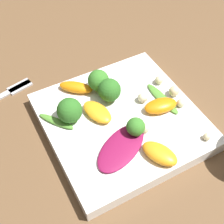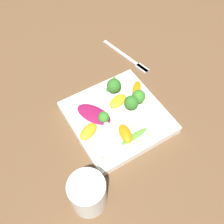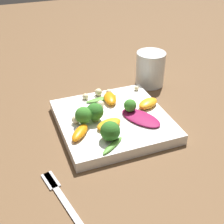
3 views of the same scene
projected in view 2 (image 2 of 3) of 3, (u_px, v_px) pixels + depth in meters
ground_plane at (117, 120)px, 0.71m from camera, size 2.40×2.40×0.00m
plate at (117, 117)px, 0.70m from camera, size 0.24×0.24×0.02m
drinking_glass at (88, 194)px, 0.55m from camera, size 0.08×0.08×0.09m
fork at (130, 59)px, 0.85m from camera, size 0.06×0.20×0.01m
radicchio_leaf_0 at (94, 114)px, 0.69m from camera, size 0.09×0.11×0.01m
orange_segment_0 at (137, 89)px, 0.73m from camera, size 0.06×0.06×0.02m
orange_segment_1 at (118, 101)px, 0.71m from camera, size 0.06×0.05×0.01m
orange_segment_2 at (88, 131)px, 0.65m from camera, size 0.06×0.05×0.02m
orange_segment_3 at (125, 133)px, 0.65m from camera, size 0.04×0.06×0.02m
broccoli_floret_0 at (103, 117)px, 0.67m from camera, size 0.03×0.03×0.04m
broccoli_floret_1 at (139, 96)px, 0.70m from camera, size 0.04×0.04×0.04m
broccoli_floret_2 at (114, 86)px, 0.72m from camera, size 0.04×0.04×0.04m
broccoli_floret_3 at (132, 103)px, 0.69m from camera, size 0.04×0.04×0.04m
arugula_sprig_0 at (135, 136)px, 0.65m from camera, size 0.08×0.02×0.01m
arugula_sprig_1 at (111, 84)px, 0.75m from camera, size 0.06×0.05×0.01m
macadamia_nut_0 at (130, 146)px, 0.63m from camera, size 0.01×0.01×0.01m
macadamia_nut_1 at (150, 134)px, 0.65m from camera, size 0.02×0.02×0.02m
macadamia_nut_2 at (102, 159)px, 0.61m from camera, size 0.01×0.01×0.01m
macadamia_nut_3 at (132, 124)px, 0.67m from camera, size 0.02×0.02×0.02m
macadamia_nut_4 at (145, 101)px, 0.71m from camera, size 0.02×0.02×0.02m
macadamia_nut_5 at (141, 141)px, 0.64m from camera, size 0.02×0.02×0.02m
macadamia_nut_6 at (107, 124)px, 0.67m from camera, size 0.02×0.02×0.02m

